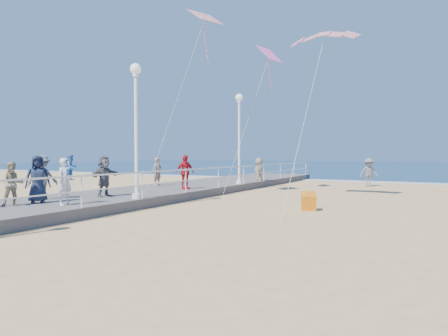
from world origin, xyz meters
The scene contains 21 objects.
ground centered at (0.00, 0.00, 0.00)m, with size 160.00×160.00×0.00m, color #DFB474.
ocean centered at (0.00, 65.00, 0.01)m, with size 160.00×90.00×0.05m, color #0B2B46.
surf_line centered at (0.00, 20.50, 0.03)m, with size 160.00×1.20×0.04m, color white.
boardwalk centered at (-7.50, 0.00, 0.20)m, with size 5.00×44.00×0.40m, color slate.
railing centered at (-5.05, 0.00, 1.25)m, with size 0.05×42.00×0.55m.
lamp_post_mid centered at (-5.35, 0.00, 3.66)m, with size 0.44×0.44×5.32m.
lamp_post_far centered at (-5.35, 9.00, 3.66)m, with size 0.44×0.44×5.32m.
woman_holding_toddler centered at (-6.15, -2.73, 1.21)m, with size 0.59×0.39×1.63m, color silver.
toddler_held centered at (-6.00, -2.58, 1.70)m, with size 0.44×0.34×0.90m, color #387FD4.
spectator_1 centered at (-7.50, -3.76, 1.15)m, with size 0.73×0.57×1.50m, color gray.
spectator_2 centered at (-8.29, -2.03, 1.26)m, with size 1.11×0.64×1.73m, color slate.
spectator_3 centered at (-6.12, 4.47, 1.26)m, with size 1.01×0.42×1.72m, color red.
spectator_4 centered at (-7.46, -2.84, 1.26)m, with size 0.84×0.55×1.73m, color #1A2139.
spectator_5 centered at (-7.02, -0.08, 1.25)m, with size 1.57×0.50×1.69m, color #555459.
spectator_6 centered at (-8.73, 5.58, 1.18)m, with size 0.57×0.37×1.56m, color #886F5E.
beach_walker_a centered at (0.92, 15.69, 0.95)m, with size 1.23×0.71×1.90m, color slate.
beach_walker_c centered at (-5.40, 11.99, 0.96)m, with size 0.93×0.61×1.91m, color #7D7056.
box_kite centered at (0.77, 2.79, 0.30)m, with size 0.55×0.55×0.60m, color #D2430C.
kite_parafoil centered at (0.46, 5.84, 7.54)m, with size 3.09×0.90×0.30m, color red, non-canonical shape.
kite_diamond_pink centered at (-3.32, 8.72, 7.72)m, with size 1.27×1.27×0.02m, color #F65AAF.
kite_diamond_redwhite centered at (-4.83, 4.38, 8.72)m, with size 1.39×1.39×0.02m, color red.
Camera 1 is at (5.30, -12.09, 2.16)m, focal length 32.00 mm.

